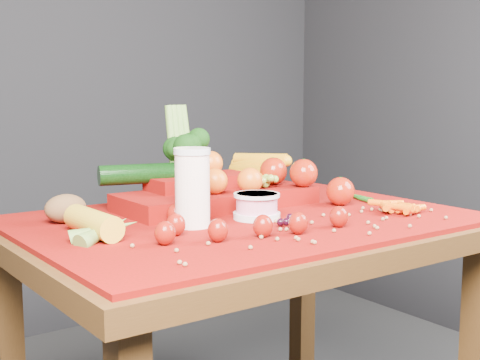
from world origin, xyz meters
TOP-DOWN VIEW (x-y plane):
  - table at (0.00, 0.00)m, footprint 1.10×0.80m
  - red_cloth at (0.00, 0.00)m, footprint 1.05×0.75m
  - milk_glass at (-0.16, -0.02)m, footprint 0.08×0.08m
  - yogurt_bowl at (0.01, -0.03)m, footprint 0.11×0.11m
  - strawberry_scatter at (-0.13, -0.15)m, footprint 0.44×0.28m
  - dark_grape_cluster at (0.01, -0.15)m, footprint 0.06×0.05m
  - soybean_scatter at (0.00, -0.20)m, footprint 0.84×0.24m
  - corn_ear at (-0.38, -0.01)m, footprint 0.18×0.23m
  - potato at (-0.38, 0.19)m, footprint 0.10×0.07m
  - baby_carrot_pile at (0.33, -0.18)m, footprint 0.17×0.18m
  - green_bean_pile at (0.40, -0.01)m, footprint 0.14×0.12m
  - produce_mound at (0.04, 0.16)m, footprint 0.60×0.36m

SIDE VIEW (x-z plane):
  - table at x=0.00m, z-range 0.28..1.03m
  - red_cloth at x=0.00m, z-range 0.75..0.76m
  - soybean_scatter at x=0.00m, z-range 0.76..0.77m
  - green_bean_pile at x=0.40m, z-range 0.76..0.77m
  - dark_grape_cluster at x=0.01m, z-range 0.76..0.79m
  - baby_carrot_pile at x=0.33m, z-range 0.76..0.79m
  - corn_ear at x=-0.38m, z-range 0.76..0.81m
  - strawberry_scatter at x=-0.13m, z-range 0.76..0.81m
  - yogurt_bowl at x=0.01m, z-range 0.76..0.83m
  - potato at x=-0.38m, z-range 0.76..0.83m
  - produce_mound at x=0.04m, z-range 0.69..0.95m
  - milk_glass at x=-0.16m, z-range 0.77..0.95m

